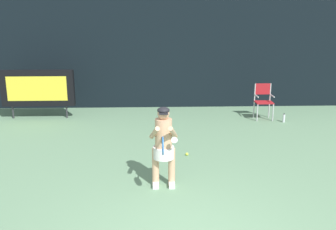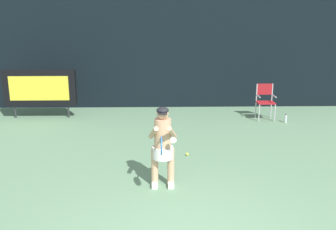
{
  "view_description": "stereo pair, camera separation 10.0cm",
  "coord_description": "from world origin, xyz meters",
  "px_view_note": "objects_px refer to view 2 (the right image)",
  "views": [
    {
      "loc": [
        -0.47,
        -4.38,
        3.09
      ],
      "look_at": [
        -0.19,
        3.36,
        1.05
      ],
      "focal_mm": 40.43,
      "sensor_mm": 36.0,
      "label": 1
    },
    {
      "loc": [
        -0.37,
        -4.38,
        3.09
      ],
      "look_at": [
        -0.19,
        3.36,
        1.05
      ],
      "focal_mm": 40.43,
      "sensor_mm": 36.0,
      "label": 2
    }
  ],
  "objects_px": {
    "tennis_player": "(163,143)",
    "tennis_ball_loose": "(187,154)",
    "water_bottle": "(286,119)",
    "scoreboard": "(40,88)",
    "tennis_racket": "(161,145)",
    "umpire_chair": "(265,99)"
  },
  "relations": [
    {
      "from": "scoreboard",
      "to": "tennis_racket",
      "type": "xyz_separation_m",
      "value": [
        3.69,
        -5.55,
        0.06
      ]
    },
    {
      "from": "scoreboard",
      "to": "tennis_player",
      "type": "relative_size",
      "value": 1.45
    },
    {
      "from": "umpire_chair",
      "to": "water_bottle",
      "type": "relative_size",
      "value": 4.08
    },
    {
      "from": "water_bottle",
      "to": "tennis_racket",
      "type": "height_order",
      "value": "tennis_racket"
    },
    {
      "from": "water_bottle",
      "to": "tennis_ball_loose",
      "type": "height_order",
      "value": "water_bottle"
    },
    {
      "from": "water_bottle",
      "to": "tennis_racket",
      "type": "relative_size",
      "value": 0.44
    },
    {
      "from": "tennis_player",
      "to": "tennis_racket",
      "type": "height_order",
      "value": "tennis_player"
    },
    {
      "from": "scoreboard",
      "to": "tennis_racket",
      "type": "relative_size",
      "value": 3.65
    },
    {
      "from": "umpire_chair",
      "to": "water_bottle",
      "type": "distance_m",
      "value": 0.84
    },
    {
      "from": "umpire_chair",
      "to": "water_bottle",
      "type": "height_order",
      "value": "umpire_chair"
    },
    {
      "from": "umpire_chair",
      "to": "tennis_ball_loose",
      "type": "xyz_separation_m",
      "value": [
        -2.6,
        -3.1,
        -0.58
      ]
    },
    {
      "from": "scoreboard",
      "to": "water_bottle",
      "type": "distance_m",
      "value": 7.5
    },
    {
      "from": "tennis_player",
      "to": "water_bottle",
      "type": "bearing_deg",
      "value": 48.78
    },
    {
      "from": "scoreboard",
      "to": "water_bottle",
      "type": "height_order",
      "value": "scoreboard"
    },
    {
      "from": "scoreboard",
      "to": "tennis_racket",
      "type": "distance_m",
      "value": 6.67
    },
    {
      "from": "water_bottle",
      "to": "scoreboard",
      "type": "bearing_deg",
      "value": 174.33
    },
    {
      "from": "umpire_chair",
      "to": "tennis_racket",
      "type": "xyz_separation_m",
      "value": [
        -3.2,
        -5.24,
        0.39
      ]
    },
    {
      "from": "water_bottle",
      "to": "tennis_player",
      "type": "height_order",
      "value": "tennis_player"
    },
    {
      "from": "tennis_ball_loose",
      "to": "tennis_racket",
      "type": "bearing_deg",
      "value": -105.59
    },
    {
      "from": "tennis_player",
      "to": "tennis_ball_loose",
      "type": "height_order",
      "value": "tennis_player"
    },
    {
      "from": "tennis_player",
      "to": "tennis_ball_loose",
      "type": "relative_size",
      "value": 22.26
    },
    {
      "from": "water_bottle",
      "to": "tennis_racket",
      "type": "distance_m",
      "value": 6.15
    }
  ]
}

